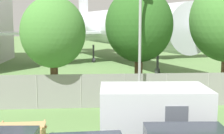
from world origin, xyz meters
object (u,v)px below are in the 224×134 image
at_px(picnic_bench_open_grass, 21,131).
at_px(tree_near_hangar, 139,25).
at_px(airplane, 116,27).
at_px(tree_behind_benches, 53,33).
at_px(portable_cabin, 154,116).

height_order(picnic_bench_open_grass, tree_near_hangar, tree_near_hangar).
height_order(airplane, tree_near_hangar, airplane).
distance_m(picnic_bench_open_grass, tree_behind_benches, 6.91).
xyz_separation_m(airplane, tree_near_hangar, (-0.27, -20.01, 0.33)).
bearing_deg(tree_behind_benches, tree_near_hangar, 15.14).
xyz_separation_m(airplane, picnic_bench_open_grass, (-6.30, -27.07, -3.99)).
relative_size(portable_cabin, tree_behind_benches, 0.68).
xyz_separation_m(airplane, portable_cabin, (-0.86, -27.72, -3.27)).
xyz_separation_m(airplane, tree_behind_benches, (-5.52, -21.43, -0.08)).
xyz_separation_m(portable_cabin, tree_behind_benches, (-4.65, 6.29, 3.20)).
bearing_deg(airplane, tree_near_hangar, -20.03).
bearing_deg(portable_cabin, picnic_bench_open_grass, 176.35).
distance_m(airplane, portable_cabin, 27.93).
xyz_separation_m(picnic_bench_open_grass, tree_near_hangar, (6.03, 7.06, 4.32)).
distance_m(portable_cabin, tree_behind_benches, 8.45).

